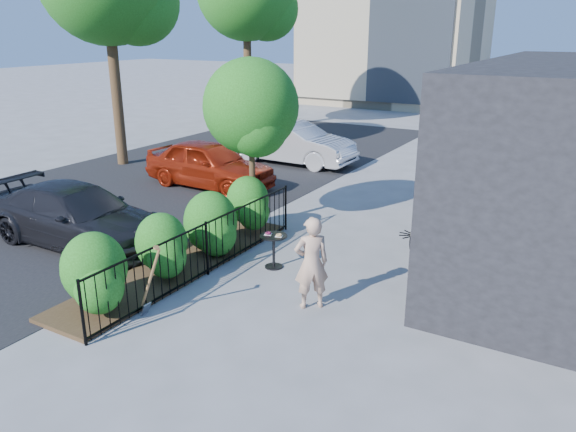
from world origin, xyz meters
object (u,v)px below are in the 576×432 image
Objects in this scene: patio_tree at (252,113)px; woman at (311,263)px; car_red at (209,164)px; car_silver at (293,143)px; cafe_table at (274,245)px; car_darkgrey at (78,216)px; shovel at (150,285)px.

woman is at bearing -43.21° from patio_tree.
car_silver is at bearing -6.26° from car_red.
car_red is (-4.87, 4.20, 0.23)m from cafe_table.
cafe_table is 4.56m from car_darkgrey.
shovel is at bearing -77.91° from patio_tree.
cafe_table is at bearing -79.69° from woman.
car_darkgrey is (-3.75, 1.71, 0.07)m from shovel.
woman is 1.22× the size of shovel.
car_darkgrey is at bearing -166.53° from cafe_table.
patio_tree is at bearing -157.04° from car_silver.
car_silver reaches higher than car_red.
shovel is 11.52m from car_silver.
car_red is at bearing 3.47° from car_darkgrey.
shovel is at bearing -115.83° from car_darkgrey.
patio_tree is 7.16m from car_silver.
patio_tree reaches higher than cafe_table.
car_silver is 9.24m from car_darkgrey.
shovel is 4.12m from car_darkgrey.
patio_tree is at bearing 132.68° from cafe_table.
patio_tree is 4.68m from woman.
car_silver is (-3.57, 10.95, 0.15)m from shovel.
car_silver is (-4.26, 8.17, 0.27)m from cafe_table.
cafe_table is 2.86m from shovel.
patio_tree is 0.87× the size of car_darkgrey.
car_silver is at bearing -2.34° from car_darkgrey.
shovel is at bearing -146.59° from car_red.
shovel is 8.13m from car_red.
car_silver reaches higher than car_darkgrey.
patio_tree is at bearing -124.30° from car_red.
car_red is at bearing 172.10° from car_silver.
car_silver is at bearing 112.14° from patio_tree.
patio_tree reaches higher than woman.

